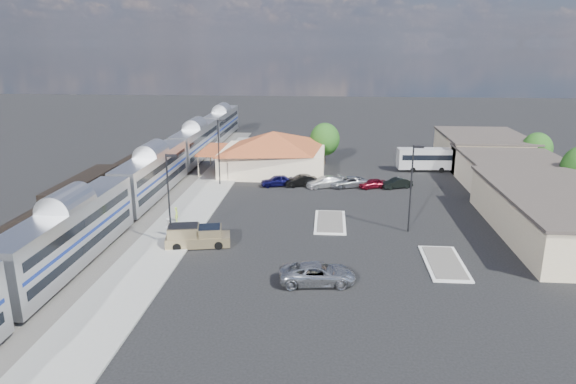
# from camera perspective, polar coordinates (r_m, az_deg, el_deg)

# --- Properties ---
(ground) EXTENTS (280.00, 280.00, 0.00)m
(ground) POSITION_cam_1_polar(r_m,az_deg,el_deg) (53.83, 0.42, -4.03)
(ground) COLOR black
(ground) RESTS_ON ground
(railbed) EXTENTS (16.00, 100.00, 0.12)m
(railbed) POSITION_cam_1_polar(r_m,az_deg,el_deg) (66.05, -17.53, -0.89)
(railbed) COLOR #4C4944
(railbed) RESTS_ON ground
(platform) EXTENTS (5.50, 92.00, 0.18)m
(platform) POSITION_cam_1_polar(r_m,az_deg,el_deg) (61.38, -10.41, -1.64)
(platform) COLOR gray
(platform) RESTS_ON ground
(passenger_train) EXTENTS (3.00, 104.00, 5.55)m
(passenger_train) POSITION_cam_1_polar(r_m,az_deg,el_deg) (65.78, -14.77, 1.80)
(passenger_train) COLOR silver
(passenger_train) RESTS_ON ground
(freight_cars) EXTENTS (2.80, 46.00, 4.00)m
(freight_cars) POSITION_cam_1_polar(r_m,az_deg,el_deg) (62.79, -21.73, -0.40)
(freight_cars) COLOR black
(freight_cars) RESTS_ON ground
(station_depot) EXTENTS (18.35, 12.24, 6.20)m
(station_depot) POSITION_cam_1_polar(r_m,az_deg,el_deg) (76.42, -1.66, 4.50)
(station_depot) COLOR beige
(station_depot) RESTS_ON ground
(buildings_east) EXTENTS (14.40, 51.40, 4.80)m
(buildings_east) POSITION_cam_1_polar(r_m,az_deg,el_deg) (70.98, 24.53, 1.40)
(buildings_east) COLOR #C6B28C
(buildings_east) RESTS_ON ground
(traffic_island_south) EXTENTS (3.30, 7.50, 0.21)m
(traffic_island_south) POSITION_cam_1_polar(r_m,az_deg,el_deg) (55.55, 4.70, -3.32)
(traffic_island_south) COLOR silver
(traffic_island_south) RESTS_ON ground
(traffic_island_north) EXTENTS (3.30, 7.50, 0.21)m
(traffic_island_north) POSITION_cam_1_polar(r_m,az_deg,el_deg) (47.37, 16.96, -7.55)
(traffic_island_north) COLOR silver
(traffic_island_north) RESTS_ON ground
(lamp_plat_s) EXTENTS (1.08, 0.25, 9.00)m
(lamp_plat_s) POSITION_cam_1_polar(r_m,az_deg,el_deg) (48.57, -13.05, -0.09)
(lamp_plat_s) COLOR black
(lamp_plat_s) RESTS_ON ground
(lamp_plat_n) EXTENTS (1.08, 0.25, 9.00)m
(lamp_plat_n) POSITION_cam_1_polar(r_m,az_deg,el_deg) (69.25, -7.65, 5.00)
(lamp_plat_n) COLOR black
(lamp_plat_n) RESTS_ON ground
(lamp_lot) EXTENTS (1.08, 0.25, 9.00)m
(lamp_lot) POSITION_cam_1_polar(r_m,az_deg,el_deg) (52.77, 13.65, 1.16)
(lamp_lot) COLOR black
(lamp_lot) RESTS_ON ground
(tree_east_c) EXTENTS (4.41, 4.41, 6.21)m
(tree_east_c) POSITION_cam_1_polar(r_m,az_deg,el_deg) (83.50, 25.92, 4.32)
(tree_east_c) COLOR #382314
(tree_east_c) RESTS_ON ground
(tree_depot) EXTENTS (4.71, 4.71, 6.63)m
(tree_depot) POSITION_cam_1_polar(r_m,az_deg,el_deg) (81.70, 4.10, 5.86)
(tree_depot) COLOR #382314
(tree_depot) RESTS_ON ground
(pickup_truck) EXTENTS (6.32, 3.31, 2.08)m
(pickup_truck) POSITION_cam_1_polar(r_m,az_deg,el_deg) (49.56, -9.96, -4.89)
(pickup_truck) COLOR #9E8A61
(pickup_truck) RESTS_ON ground
(suv) EXTENTS (6.42, 3.48, 1.71)m
(suv) POSITION_cam_1_polar(r_m,az_deg,el_deg) (41.69, 3.31, -9.03)
(suv) COLOR #9B9EA2
(suv) RESTS_ON ground
(coach_bus) EXTENTS (10.79, 3.03, 3.42)m
(coach_bus) POSITION_cam_1_polar(r_m,az_deg,el_deg) (80.49, 15.84, 3.64)
(coach_bus) COLOR silver
(coach_bus) RESTS_ON ground
(person_a) EXTENTS (0.47, 0.63, 1.59)m
(person_a) POSITION_cam_1_polar(r_m,az_deg,el_deg) (56.39, -12.28, -2.41)
(person_a) COLOR #ACD342
(person_a) RESTS_ON platform
(person_b) EXTENTS (0.77, 0.96, 1.92)m
(person_b) POSITION_cam_1_polar(r_m,az_deg,el_deg) (52.12, -13.13, -3.83)
(person_b) COLOR white
(person_b) RESTS_ON platform
(parked_car_a) EXTENTS (4.76, 2.96, 1.51)m
(parked_car_a) POSITION_cam_1_polar(r_m,az_deg,el_deg) (69.34, -1.22, 1.27)
(parked_car_a) COLOR #0D0C3E
(parked_car_a) RESTS_ON ground
(parked_car_b) EXTENTS (4.77, 3.12, 1.48)m
(parked_car_b) POSITION_cam_1_polar(r_m,az_deg,el_deg) (69.38, 1.43, 1.26)
(parked_car_b) COLOR black
(parked_car_b) RESTS_ON ground
(parked_car_c) EXTENTS (5.50, 3.91, 1.48)m
(parked_car_c) POSITION_cam_1_polar(r_m,az_deg,el_deg) (69.00, 4.07, 1.14)
(parked_car_c) COLOR silver
(parked_car_c) RESTS_ON ground
(parked_car_d) EXTENTS (5.65, 4.04, 1.43)m
(parked_car_d) POSITION_cam_1_polar(r_m,az_deg,el_deg) (69.34, 6.72, 1.12)
(parked_car_d) COLOR gray
(parked_car_d) RESTS_ON ground
(parked_car_e) EXTENTS (4.09, 2.82, 1.29)m
(parked_car_e) POSITION_cam_1_polar(r_m,az_deg,el_deg) (69.27, 9.37, 0.94)
(parked_car_e) COLOR maroon
(parked_car_e) RESTS_ON ground
(parked_car_f) EXTENTS (4.40, 2.89, 1.37)m
(parked_car_f) POSITION_cam_1_polar(r_m,az_deg,el_deg) (69.89, 11.97, 0.97)
(parked_car_f) COLOR black
(parked_car_f) RESTS_ON ground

